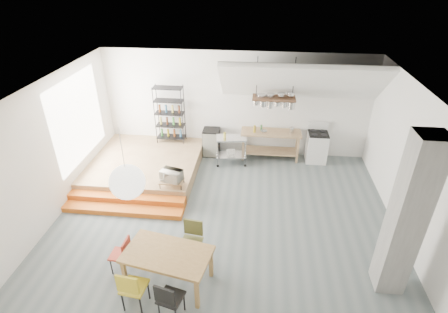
# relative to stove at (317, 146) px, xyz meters

# --- Properties ---
(floor) EXTENTS (8.00, 8.00, 0.00)m
(floor) POSITION_rel_stove_xyz_m (-2.50, -3.16, -0.48)
(floor) COLOR #576365
(floor) RESTS_ON ground
(wall_back) EXTENTS (8.00, 0.04, 3.20)m
(wall_back) POSITION_rel_stove_xyz_m (-2.50, 0.34, 1.12)
(wall_back) COLOR silver
(wall_back) RESTS_ON ground
(wall_left) EXTENTS (0.04, 7.00, 3.20)m
(wall_left) POSITION_rel_stove_xyz_m (-6.50, -3.16, 1.12)
(wall_left) COLOR silver
(wall_left) RESTS_ON ground
(wall_right) EXTENTS (0.04, 7.00, 3.20)m
(wall_right) POSITION_rel_stove_xyz_m (1.50, -3.16, 1.12)
(wall_right) COLOR silver
(wall_right) RESTS_ON ground
(ceiling) EXTENTS (8.00, 7.00, 0.02)m
(ceiling) POSITION_rel_stove_xyz_m (-2.50, -3.16, 2.72)
(ceiling) COLOR white
(ceiling) RESTS_ON wall_back
(slope_ceiling) EXTENTS (4.40, 1.44, 1.32)m
(slope_ceiling) POSITION_rel_stove_xyz_m (-0.70, -0.26, 2.07)
(slope_ceiling) COLOR white
(slope_ceiling) RESTS_ON wall_back
(window_pane) EXTENTS (0.02, 2.50, 2.20)m
(window_pane) POSITION_rel_stove_xyz_m (-6.48, -1.66, 1.32)
(window_pane) COLOR white
(window_pane) RESTS_ON wall_left
(platform) EXTENTS (3.00, 3.00, 0.40)m
(platform) POSITION_rel_stove_xyz_m (-5.00, -1.16, -0.28)
(platform) COLOR olive
(platform) RESTS_ON ground
(step_lower) EXTENTS (3.00, 0.35, 0.13)m
(step_lower) POSITION_rel_stove_xyz_m (-5.00, -3.11, -0.41)
(step_lower) COLOR #C95C17
(step_lower) RESTS_ON ground
(step_upper) EXTENTS (3.00, 0.35, 0.27)m
(step_upper) POSITION_rel_stove_xyz_m (-5.00, -2.76, -0.35)
(step_upper) COLOR #C95C17
(step_upper) RESTS_ON ground
(concrete_column) EXTENTS (0.50, 0.50, 3.20)m
(concrete_column) POSITION_rel_stove_xyz_m (0.80, -4.66, 1.12)
(concrete_column) COLOR slate
(concrete_column) RESTS_ON ground
(kitchen_counter) EXTENTS (1.80, 0.60, 0.91)m
(kitchen_counter) POSITION_rel_stove_xyz_m (-1.40, -0.01, 0.15)
(kitchen_counter) COLOR olive
(kitchen_counter) RESTS_ON ground
(stove) EXTENTS (0.60, 0.60, 1.18)m
(stove) POSITION_rel_stove_xyz_m (0.00, 0.00, 0.00)
(stove) COLOR white
(stove) RESTS_ON ground
(pot_rack) EXTENTS (1.20, 0.50, 1.43)m
(pot_rack) POSITION_rel_stove_xyz_m (-1.37, -0.23, 1.50)
(pot_rack) COLOR #402819
(pot_rack) RESTS_ON ceiling
(wire_shelving) EXTENTS (0.88, 0.38, 1.80)m
(wire_shelving) POSITION_rel_stove_xyz_m (-4.50, 0.04, 0.85)
(wire_shelving) COLOR black
(wire_shelving) RESTS_ON platform
(microwave_shelf) EXTENTS (0.60, 0.40, 0.16)m
(microwave_shelf) POSITION_rel_stove_xyz_m (-3.90, -2.41, 0.07)
(microwave_shelf) COLOR olive
(microwave_shelf) RESTS_ON platform
(paper_lantern) EXTENTS (0.60, 0.60, 0.60)m
(paper_lantern) POSITION_rel_stove_xyz_m (-3.92, -4.95, 1.72)
(paper_lantern) COLOR white
(paper_lantern) RESTS_ON ceiling
(dining_table) EXTENTS (1.73, 1.18, 0.75)m
(dining_table) POSITION_rel_stove_xyz_m (-3.33, -5.06, 0.19)
(dining_table) COLOR olive
(dining_table) RESTS_ON ground
(chair_mustard) EXTENTS (0.47, 0.47, 0.92)m
(chair_mustard) POSITION_rel_stove_xyz_m (-3.81, -5.71, 0.07)
(chair_mustard) COLOR #AF9B1E
(chair_mustard) RESTS_ON ground
(chair_black) EXTENTS (0.48, 0.48, 0.87)m
(chair_black) POSITION_rel_stove_xyz_m (-3.13, -5.83, 0.04)
(chair_black) COLOR black
(chair_black) RESTS_ON ground
(chair_olive) EXTENTS (0.47, 0.47, 0.91)m
(chair_olive) POSITION_rel_stove_xyz_m (-3.00, -4.39, 0.06)
(chair_olive) COLOR brown
(chair_olive) RESTS_ON ground
(chair_red) EXTENTS (0.38, 0.38, 0.79)m
(chair_red) POSITION_rel_stove_xyz_m (-4.29, -4.87, -0.01)
(chair_red) COLOR #AC2C18
(chair_red) RESTS_ON ground
(rolling_cart) EXTENTS (0.95, 0.61, 0.88)m
(rolling_cart) POSITION_rel_stove_xyz_m (-2.56, -0.46, 0.09)
(rolling_cart) COLOR silver
(rolling_cart) RESTS_ON ground
(mini_fridge) EXTENTS (0.50, 0.50, 0.86)m
(mini_fridge) POSITION_rel_stove_xyz_m (-3.23, 0.04, -0.05)
(mini_fridge) COLOR black
(mini_fridge) RESTS_ON ground
(microwave) EXTENTS (0.60, 0.48, 0.29)m
(microwave) POSITION_rel_stove_xyz_m (-3.90, -2.41, 0.23)
(microwave) COLOR beige
(microwave) RESTS_ON microwave_shelf
(bowl) EXTENTS (0.23, 0.23, 0.05)m
(bowl) POSITION_rel_stove_xyz_m (-1.62, -0.06, 0.45)
(bowl) COLOR silver
(bowl) RESTS_ON kitchen_counter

